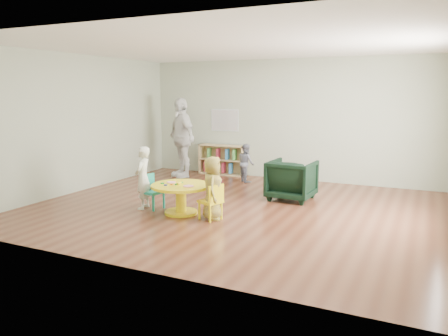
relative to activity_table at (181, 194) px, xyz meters
name	(u,v)px	position (x,y,z in m)	size (l,w,h in m)	color
room	(236,101)	(0.69, 0.71, 1.55)	(7.10, 7.00, 2.80)	#532A1A
activity_table	(181,194)	(0.00, 0.00, 0.00)	(1.01, 1.01, 0.55)	yellow
kid_chair_left	(151,190)	(-0.65, 0.08, -0.02)	(0.38, 0.38, 0.60)	teal
kid_chair_right	(212,201)	(0.65, -0.10, -0.03)	(0.41, 0.41, 0.59)	yellow
bookshelf	(222,160)	(-0.93, 3.57, 0.02)	(1.20, 0.30, 0.75)	tan
alphabet_poster	(225,120)	(-0.92, 3.70, 1.00)	(0.74, 0.01, 0.54)	white
armchair	(292,180)	(1.41, 1.76, 0.04)	(0.82, 0.84, 0.77)	black
child_left	(143,178)	(-0.77, 0.00, 0.21)	(0.40, 0.26, 1.10)	white
child_right	(213,188)	(0.63, -0.06, 0.17)	(0.50, 0.33, 1.03)	yellow
toddler	(246,163)	(-0.03, 2.97, 0.09)	(0.43, 0.33, 0.88)	#171D3A
adult_caretaker	(181,138)	(-1.68, 2.85, 0.61)	(1.12, 0.47, 1.91)	white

